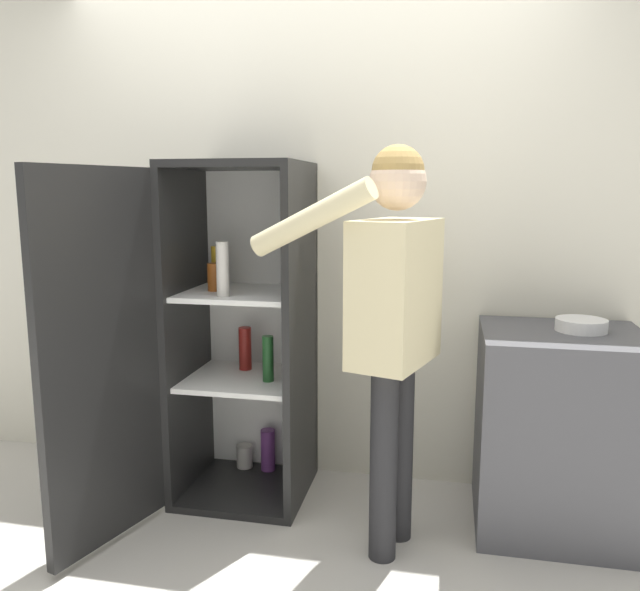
{
  "coord_description": "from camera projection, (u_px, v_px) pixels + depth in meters",
  "views": [
    {
      "loc": [
        0.71,
        -2.16,
        1.5
      ],
      "look_at": [
        0.12,
        0.64,
        1.01
      ],
      "focal_mm": 35.0,
      "sensor_mm": 36.0,
      "label": 1
    }
  ],
  "objects": [
    {
      "name": "refrigerator",
      "position": [
        218.0,
        338.0,
        2.95
      ],
      "size": [
        0.83,
        1.16,
        1.63
      ],
      "color": "black",
      "rests_on": "ground_plane"
    },
    {
      "name": "person",
      "position": [
        393.0,
        301.0,
        2.49
      ],
      "size": [
        0.75,
        0.56,
        1.67
      ],
      "color": "#262628",
      "rests_on": "ground_plane"
    },
    {
      "name": "bowl",
      "position": [
        581.0,
        325.0,
        2.7
      ],
      "size": [
        0.22,
        0.22,
        0.05
      ],
      "color": "white",
      "rests_on": "counter"
    },
    {
      "name": "wall_back",
      "position": [
        311.0,
        234.0,
        3.21
      ],
      "size": [
        7.0,
        0.06,
        2.55
      ],
      "color": "silver",
      "rests_on": "ground_plane"
    },
    {
      "name": "ground_plane",
      "position": [
        258.0,
        572.0,
        2.48
      ],
      "size": [
        12.0,
        12.0,
        0.0
      ],
      "primitive_type": "plane",
      "color": "beige"
    },
    {
      "name": "counter",
      "position": [
        558.0,
        431.0,
        2.76
      ],
      "size": [
        0.69,
        0.62,
        0.89
      ],
      "color": "#4C4C51",
      "rests_on": "ground_plane"
    }
  ]
}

